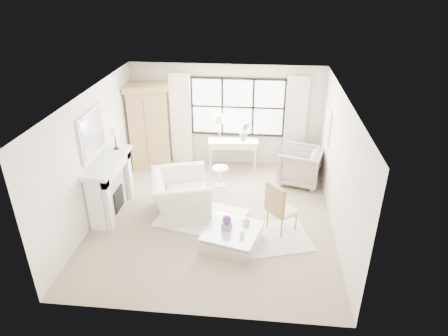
{
  "coord_description": "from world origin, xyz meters",
  "views": [
    {
      "loc": [
        0.96,
        -7.19,
        4.88
      ],
      "look_at": [
        0.2,
        0.2,
        1.1
      ],
      "focal_mm": 32.0,
      "sensor_mm": 36.0,
      "label": 1
    }
  ],
  "objects_px": {
    "coffee_table": "(232,238)",
    "armoire": "(149,125)",
    "club_armchair": "(181,195)",
    "console_table": "(233,154)"
  },
  "relations": [
    {
      "from": "coffee_table",
      "to": "armoire",
      "type": "bearing_deg",
      "value": 141.61
    },
    {
      "from": "club_armchair",
      "to": "coffee_table",
      "type": "relative_size",
      "value": 1.11
    },
    {
      "from": "armoire",
      "to": "coffee_table",
      "type": "height_order",
      "value": "armoire"
    },
    {
      "from": "club_armchair",
      "to": "coffee_table",
      "type": "distance_m",
      "value": 1.65
    },
    {
      "from": "armoire",
      "to": "coffee_table",
      "type": "xyz_separation_m",
      "value": [
        2.48,
        -3.33,
        -0.96
      ]
    },
    {
      "from": "club_armchair",
      "to": "coffee_table",
      "type": "height_order",
      "value": "club_armchair"
    },
    {
      "from": "armoire",
      "to": "console_table",
      "type": "height_order",
      "value": "armoire"
    },
    {
      "from": "armoire",
      "to": "coffee_table",
      "type": "bearing_deg",
      "value": -68.38
    },
    {
      "from": "armoire",
      "to": "console_table",
      "type": "xyz_separation_m",
      "value": [
        2.22,
        0.05,
        -0.74
      ]
    },
    {
      "from": "console_table",
      "to": "armoire",
      "type": "bearing_deg",
      "value": 176.9
    }
  ]
}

